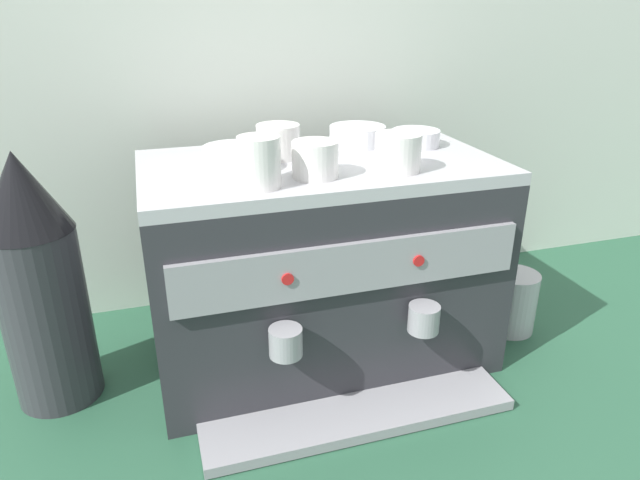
{
  "coord_description": "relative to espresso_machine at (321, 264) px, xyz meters",
  "views": [
    {
      "loc": [
        -0.31,
        -0.99,
        0.7
      ],
      "look_at": [
        0.0,
        0.0,
        0.26
      ],
      "focal_mm": 31.87,
      "sensor_mm": 36.0,
      "label": 1
    }
  ],
  "objects": [
    {
      "name": "ceramic_cup_3",
      "position": [
        -0.14,
        -0.11,
        0.25
      ],
      "size": [
        0.09,
        0.1,
        0.08
      ],
      "color": "white",
      "rests_on": "espresso_machine"
    },
    {
      "name": "milk_pitcher",
      "position": [
        0.44,
        -0.04,
        -0.14
      ],
      "size": [
        0.11,
        0.11,
        0.14
      ],
      "primitive_type": "cylinder",
      "color": "#B7B7BC",
      "rests_on": "ground_plane"
    },
    {
      "name": "espresso_machine",
      "position": [
        0.0,
        0.0,
        0.0
      ],
      "size": [
        0.66,
        0.48,
        0.42
      ],
      "color": "#2D2D33",
      "rests_on": "ground_plane"
    },
    {
      "name": "tiled_backsplash_wall",
      "position": [
        0.0,
        0.32,
        0.38
      ],
      "size": [
        2.8,
        0.03,
        1.18
      ],
      "primitive_type": "cube",
      "color": "silver",
      "rests_on": "ground_plane"
    },
    {
      "name": "coffee_grinder",
      "position": [
        -0.52,
        0.01,
        0.03
      ],
      "size": [
        0.15,
        0.15,
        0.47
      ],
      "color": "#333338",
      "rests_on": "ground_plane"
    },
    {
      "name": "ceramic_cup_2",
      "position": [
        -0.04,
        -0.09,
        0.24
      ],
      "size": [
        0.08,
        0.11,
        0.06
      ],
      "color": "white",
      "rests_on": "espresso_machine"
    },
    {
      "name": "ceramic_bowl_0",
      "position": [
        -0.16,
        -0.01,
        0.23
      ],
      "size": [
        0.11,
        0.11,
        0.04
      ],
      "color": "white",
      "rests_on": "espresso_machine"
    },
    {
      "name": "ceramic_cup_1",
      "position": [
        0.11,
        -0.09,
        0.24
      ],
      "size": [
        0.08,
        0.12,
        0.07
      ],
      "color": "white",
      "rests_on": "espresso_machine"
    },
    {
      "name": "ceramic_bowl_1",
      "position": [
        0.11,
        0.1,
        0.23
      ],
      "size": [
        0.12,
        0.12,
        0.04
      ],
      "color": "white",
      "rests_on": "espresso_machine"
    },
    {
      "name": "ground_plane",
      "position": [
        0.0,
        0.0,
        -0.21
      ],
      "size": [
        4.0,
        4.0,
        0.0
      ],
      "primitive_type": "plane",
      "color": "#28563D"
    },
    {
      "name": "ceramic_bowl_2",
      "position": [
        0.22,
        0.06,
        0.23
      ],
      "size": [
        0.1,
        0.1,
        0.03
      ],
      "color": "white",
      "rests_on": "espresso_machine"
    },
    {
      "name": "ceramic_cup_0",
      "position": [
        -0.07,
        0.05,
        0.24
      ],
      "size": [
        0.08,
        0.12,
        0.06
      ],
      "color": "white",
      "rests_on": "espresso_machine"
    }
  ]
}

